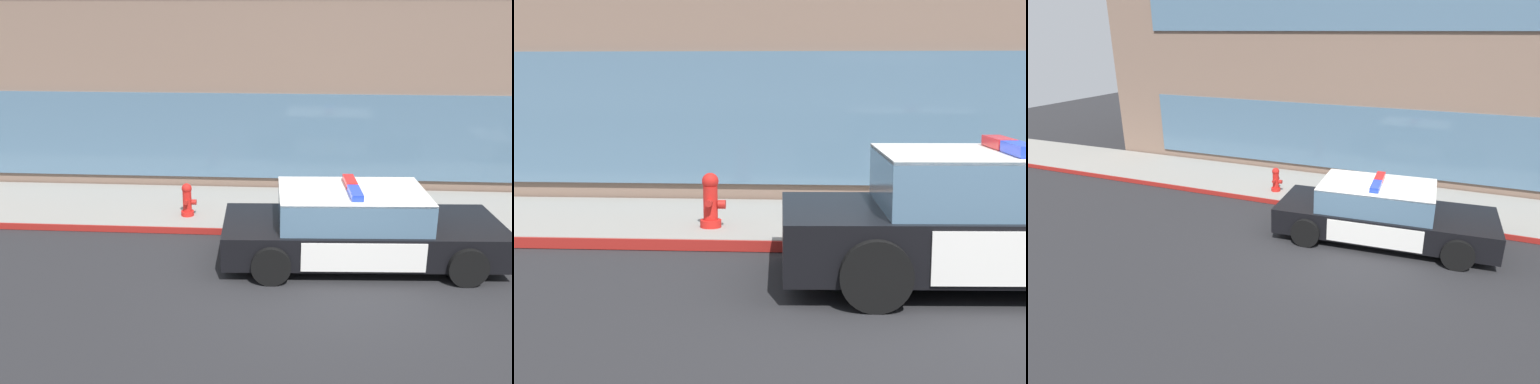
{
  "view_description": "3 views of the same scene",
  "coord_description": "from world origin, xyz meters",
  "views": [
    {
      "loc": [
        -0.55,
        -8.98,
        4.53
      ],
      "look_at": [
        -1.32,
        2.17,
        0.87
      ],
      "focal_mm": 40.23,
      "sensor_mm": 36.0,
      "label": 1
    },
    {
      "loc": [
        -1.46,
        -6.55,
        2.17
      ],
      "look_at": [
        -1.96,
        1.2,
        0.87
      ],
      "focal_mm": 50.16,
      "sensor_mm": 36.0,
      "label": 2
    },
    {
      "loc": [
        2.06,
        -8.91,
        4.74
      ],
      "look_at": [
        -2.11,
        1.48,
        0.6
      ],
      "focal_mm": 30.76,
      "sensor_mm": 36.0,
      "label": 3
    }
  ],
  "objects": [
    {
      "name": "ground",
      "position": [
        0.0,
        0.0,
        0.0
      ],
      "size": [
        48.0,
        48.0,
        0.0
      ],
      "primitive_type": "plane",
      "color": "#262628"
    },
    {
      "name": "fire_hydrant",
      "position": [
        -2.84,
        2.63,
        0.5
      ],
      "size": [
        0.34,
        0.39,
        0.73
      ],
      "color": "red",
      "rests_on": "sidewalk"
    },
    {
      "name": "storefront_building",
      "position": [
        2.02,
        9.38,
        3.66
      ],
      "size": [
        24.92,
        9.24,
        7.32
      ],
      "color": "#7A6051",
      "rests_on": "ground"
    },
    {
      "name": "curb_red_paint",
      "position": [
        0.0,
        1.92,
        0.08
      ],
      "size": [
        28.8,
        0.04,
        0.14
      ],
      "primitive_type": "cube",
      "color": "maroon",
      "rests_on": "ground"
    },
    {
      "name": "sidewalk",
      "position": [
        0.0,
        3.35,
        0.07
      ],
      "size": [
        48.0,
        2.83,
        0.15
      ],
      "primitive_type": "cube",
      "color": "gray",
      "rests_on": "ground"
    },
    {
      "name": "police_cruiser",
      "position": [
        0.64,
        0.83,
        0.68
      ],
      "size": [
        5.1,
        2.29,
        1.49
      ],
      "rotation": [
        0.0,
        0.0,
        0.05
      ],
      "color": "black",
      "rests_on": "ground"
    }
  ]
}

